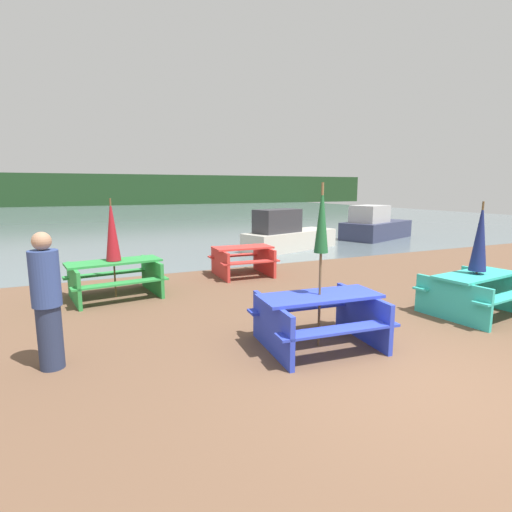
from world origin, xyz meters
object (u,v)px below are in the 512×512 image
Objects in this scene: picnic_table_blue at (319,315)px; umbrella_navy at (480,237)px; umbrella_darkgreen at (322,222)px; boat at (287,235)px; picnic_table_green at (115,275)px; umbrella_crimson at (112,230)px; person at (47,301)px; picnic_table_teal at (475,290)px; picnic_table_red at (243,258)px; boat_second at (375,226)px.

umbrella_navy is (3.40, 0.07, 0.96)m from picnic_table_blue.
umbrella_darkgreen is 3.43m from umbrella_navy.
picnic_table_green is at bearing -165.07° from boat.
person is at bearing -108.42° from umbrella_crimson.
picnic_table_red is at bearing 118.59° from picnic_table_teal.
umbrella_darkgreen is 13.26m from boat_second.
picnic_table_red is 0.89× the size of person.
person reaches higher than boat_second.
picnic_table_blue is 1.36m from umbrella_darkgreen.
boat is (3.16, 3.33, 0.09)m from picnic_table_red.
picnic_table_blue is at bearing -12.53° from person.
umbrella_crimson is 7.05m from umbrella_navy.
picnic_table_teal is 0.46× the size of boat.
boat_second is at bearing 34.33° from person.
picnic_table_teal is 0.91× the size of umbrella_crimson.
person reaches higher than picnic_table_blue.
picnic_table_teal is 7.05m from picnic_table_green.
picnic_table_teal is 1.07× the size of person.
umbrella_darkgreen is 0.58× the size of boat_second.
boat_second is at bearing -4.18° from boat.
umbrella_navy is 0.50× the size of boat.
picnic_table_green is 4.88m from umbrella_darkgreen.
boat_second is (11.65, 5.47, -0.86)m from umbrella_crimson.
umbrella_crimson is at bearing 146.20° from umbrella_navy.
boat reaches higher than boat_second.
boat_second is (5.79, 9.40, -0.86)m from umbrella_navy.
umbrella_crimson is at bearing -116.57° from picnic_table_green.
umbrella_navy reaches higher than picnic_table_blue.
umbrella_darkgreen is at bearing -58.44° from umbrella_crimson.
umbrella_darkgreen is at bearing -155.34° from boat_second.
umbrella_darkgreen is 0.57× the size of boat.
picnic_table_red is 5.51m from umbrella_navy.
picnic_table_green is at bearing -176.02° from boat_second.
picnic_table_blue is 1.20× the size of picnic_table_red.
umbrella_darkgreen is 9.17m from boat.
picnic_table_green is 0.51× the size of boat_second.
boat_second is at bearing 58.35° from picnic_table_teal.
picnic_table_teal is at bearing -165.96° from umbrella_navy.
picnic_table_red is 9.58m from boat_second.
umbrella_darkgreen is at bearing -178.74° from picnic_table_teal.
picnic_table_teal is at bearing -112.08° from boat.
umbrella_crimson is 3.43m from person.
picnic_table_green is at bearing 71.58° from person.
picnic_table_teal is (3.40, 0.07, -0.00)m from picnic_table_blue.
boat is (6.42, 4.18, -0.87)m from umbrella_crimson.
picnic_table_red is 0.76× the size of umbrella_navy.
boat is at bearing 33.04° from umbrella_crimson.
umbrella_crimson reaches higher than umbrella_navy.
boat_second is (11.65, 5.47, 0.09)m from picnic_table_green.
picnic_table_red is 5.95m from person.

